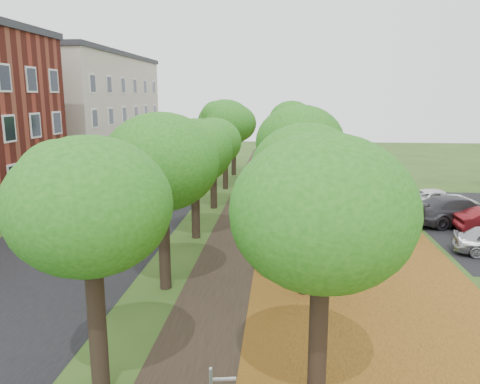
# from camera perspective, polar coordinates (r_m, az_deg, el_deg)

# --- Properties ---
(street_asphalt) EXTENTS (8.00, 70.00, 0.01)m
(street_asphalt) POSITION_cam_1_polar(r_m,az_deg,el_deg) (26.69, -15.49, -3.15)
(street_asphalt) COLOR black
(street_asphalt) RESTS_ON ground
(footpath) EXTENTS (3.20, 70.00, 0.01)m
(footpath) POSITION_cam_1_polar(r_m,az_deg,el_deg) (25.09, 0.82, -3.65)
(footpath) COLOR black
(footpath) RESTS_ON ground
(leaf_verge) EXTENTS (7.50, 70.00, 0.01)m
(leaf_verge) POSITION_cam_1_polar(r_m,az_deg,el_deg) (25.24, 12.24, -3.83)
(leaf_verge) COLOR #935D1B
(leaf_verge) RESTS_ON ground
(tree_row_west) EXTENTS (3.59, 33.59, 5.79)m
(tree_row_west) POSITION_cam_1_polar(r_m,az_deg,el_deg) (24.58, -4.30, 6.03)
(tree_row_west) COLOR black
(tree_row_west) RESTS_ON ground
(tree_row_east) EXTENTS (3.59, 33.59, 5.79)m
(tree_row_east) POSITION_cam_1_polar(r_m,az_deg,el_deg) (24.27, 7.01, 5.90)
(tree_row_east) COLOR black
(tree_row_east) RESTS_ON ground
(building_cream) EXTENTS (10.30, 20.30, 10.40)m
(building_cream) POSITION_cam_1_polar(r_m,az_deg,el_deg) (46.14, -19.25, 9.25)
(building_cream) COLOR beige
(building_cream) RESTS_ON ground
(car_grey) EXTENTS (5.54, 3.47, 1.50)m
(car_grey) POSITION_cam_1_polar(r_m,az_deg,el_deg) (26.92, 24.96, -2.07)
(car_grey) COLOR #343439
(car_grey) RESTS_ON ground
(car_white) EXTENTS (4.61, 2.16, 1.28)m
(car_white) POSITION_cam_1_polar(r_m,az_deg,el_deg) (29.56, 23.11, -0.99)
(car_white) COLOR white
(car_white) RESTS_ON ground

